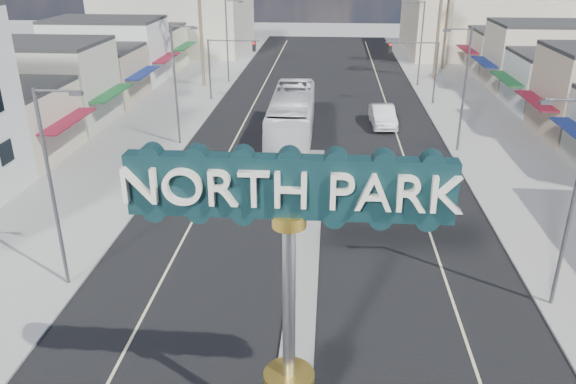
% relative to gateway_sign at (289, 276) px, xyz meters
% --- Properties ---
extents(ground, '(160.00, 160.00, 0.00)m').
position_rel_gateway_sign_xyz_m(ground, '(0.00, 28.02, -5.93)').
color(ground, gray).
rests_on(ground, ground).
extents(road, '(20.00, 120.00, 0.01)m').
position_rel_gateway_sign_xyz_m(road, '(0.00, 28.02, -5.92)').
color(road, black).
rests_on(road, ground).
extents(median_island, '(1.30, 30.00, 0.16)m').
position_rel_gateway_sign_xyz_m(median_island, '(0.00, 12.02, -5.85)').
color(median_island, gray).
rests_on(median_island, ground).
extents(sidewalk_left, '(8.00, 120.00, 0.12)m').
position_rel_gateway_sign_xyz_m(sidewalk_left, '(-14.00, 28.02, -5.87)').
color(sidewalk_left, gray).
rests_on(sidewalk_left, ground).
extents(sidewalk_right, '(8.00, 120.00, 0.12)m').
position_rel_gateway_sign_xyz_m(sidewalk_right, '(14.00, 28.02, -5.87)').
color(sidewalk_right, gray).
rests_on(sidewalk_right, ground).
extents(storefront_row_left, '(12.00, 42.00, 6.00)m').
position_rel_gateway_sign_xyz_m(storefront_row_left, '(-24.00, 41.02, -2.93)').
color(storefront_row_left, beige).
rests_on(storefront_row_left, ground).
extents(backdrop_far_left, '(20.00, 20.00, 8.00)m').
position_rel_gateway_sign_xyz_m(backdrop_far_left, '(-22.00, 73.02, -1.93)').
color(backdrop_far_left, '#B7B29E').
rests_on(backdrop_far_left, ground).
extents(backdrop_far_right, '(20.00, 20.00, 8.00)m').
position_rel_gateway_sign_xyz_m(backdrop_far_right, '(22.00, 73.02, -1.93)').
color(backdrop_far_right, beige).
rests_on(backdrop_far_right, ground).
extents(gateway_sign, '(8.20, 1.50, 9.15)m').
position_rel_gateway_sign_xyz_m(gateway_sign, '(0.00, 0.00, 0.00)').
color(gateway_sign, '#C33E0F').
rests_on(gateway_sign, median_island).
extents(traffic_signal_left, '(5.09, 0.45, 6.00)m').
position_rel_gateway_sign_xyz_m(traffic_signal_left, '(-9.18, 42.02, -1.65)').
color(traffic_signal_left, '#47474C').
rests_on(traffic_signal_left, ground).
extents(traffic_signal_right, '(5.09, 0.45, 6.00)m').
position_rel_gateway_sign_xyz_m(traffic_signal_right, '(9.18, 42.02, -1.65)').
color(traffic_signal_right, '#47474C').
rests_on(traffic_signal_right, ground).
extents(streetlight_l_near, '(2.03, 0.22, 9.00)m').
position_rel_gateway_sign_xyz_m(streetlight_l_near, '(-10.43, 8.02, -0.86)').
color(streetlight_l_near, '#47474C').
rests_on(streetlight_l_near, ground).
extents(streetlight_l_mid, '(2.03, 0.22, 9.00)m').
position_rel_gateway_sign_xyz_m(streetlight_l_mid, '(-10.43, 28.02, -0.86)').
color(streetlight_l_mid, '#47474C').
rests_on(streetlight_l_mid, ground).
extents(streetlight_l_far, '(2.03, 0.22, 9.00)m').
position_rel_gateway_sign_xyz_m(streetlight_l_far, '(-10.43, 50.02, -0.86)').
color(streetlight_l_far, '#47474C').
rests_on(streetlight_l_far, ground).
extents(streetlight_r_near, '(2.03, 0.22, 9.00)m').
position_rel_gateway_sign_xyz_m(streetlight_r_near, '(10.43, 8.02, -0.86)').
color(streetlight_r_near, '#47474C').
rests_on(streetlight_r_near, ground).
extents(streetlight_r_mid, '(2.03, 0.22, 9.00)m').
position_rel_gateway_sign_xyz_m(streetlight_r_mid, '(10.43, 28.02, -0.86)').
color(streetlight_r_mid, '#47474C').
rests_on(streetlight_r_mid, ground).
extents(streetlight_r_far, '(2.03, 0.22, 9.00)m').
position_rel_gateway_sign_xyz_m(streetlight_r_far, '(10.43, 50.02, -0.86)').
color(streetlight_r_far, '#47474C').
rests_on(streetlight_r_far, ground).
extents(car_parked_left, '(2.03, 4.71, 1.58)m').
position_rel_gateway_sign_xyz_m(car_parked_left, '(-5.50, 18.67, -5.14)').
color(car_parked_left, slate).
rests_on(car_parked_left, ground).
extents(car_parked_right, '(2.20, 5.46, 1.76)m').
position_rel_gateway_sign_xyz_m(car_parked_right, '(5.50, 34.28, -5.05)').
color(car_parked_right, white).
rests_on(car_parked_right, ground).
extents(city_bus, '(3.30, 13.64, 3.79)m').
position_rel_gateway_sign_xyz_m(city_bus, '(-2.00, 29.92, -4.03)').
color(city_bus, white).
rests_on(city_bus, ground).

